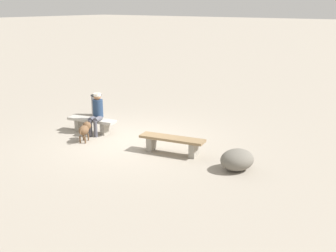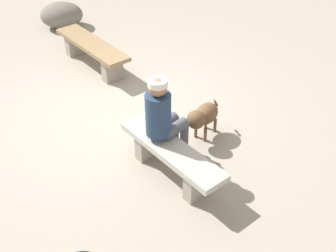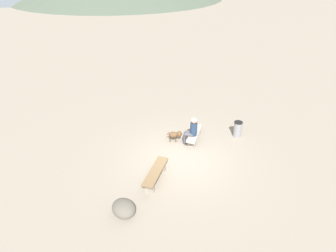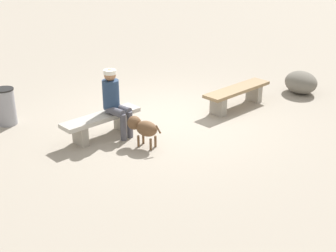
# 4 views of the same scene
# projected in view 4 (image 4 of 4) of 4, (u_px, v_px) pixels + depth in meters

# --- Properties ---
(ground) EXTENTS (210.00, 210.00, 0.06)m
(ground) POSITION_uv_depth(u_px,v_px,m) (168.00, 120.00, 9.44)
(ground) COLOR #9E9384
(bench_left) EXTENTS (1.82, 0.78, 0.45)m
(bench_left) POSITION_uv_depth(u_px,v_px,m) (237.00, 94.00, 9.92)
(bench_left) COLOR gray
(bench_left) RESTS_ON ground
(bench_right) EXTENTS (1.63, 0.71, 0.43)m
(bench_right) POSITION_uv_depth(u_px,v_px,m) (101.00, 122.00, 8.50)
(bench_right) COLOR gray
(bench_right) RESTS_ON ground
(seated_person) EXTENTS (0.43, 0.60, 1.26)m
(seated_person) POSITION_uv_depth(u_px,v_px,m) (114.00, 98.00, 8.44)
(seated_person) COLOR navy
(seated_person) RESTS_ON ground
(dog) EXTENTS (0.47, 0.64, 0.53)m
(dog) POSITION_uv_depth(u_px,v_px,m) (143.00, 127.00, 8.13)
(dog) COLOR brown
(dog) RESTS_ON ground
(trash_bin) EXTENTS (0.39, 0.39, 0.75)m
(trash_bin) POSITION_uv_depth(u_px,v_px,m) (6.00, 107.00, 9.03)
(trash_bin) COLOR gray
(trash_bin) RESTS_ON ground
(boulder) EXTENTS (0.97, 1.06, 0.51)m
(boulder) POSITION_uv_depth(u_px,v_px,m) (301.00, 82.00, 10.85)
(boulder) COLOR #6B665B
(boulder) RESTS_ON ground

